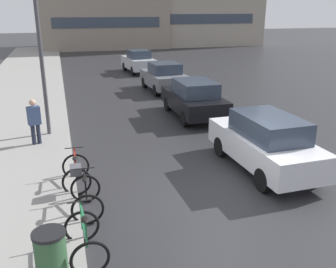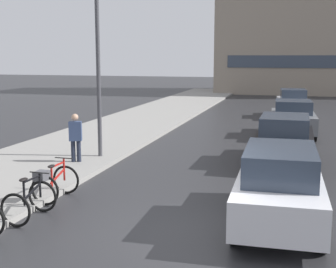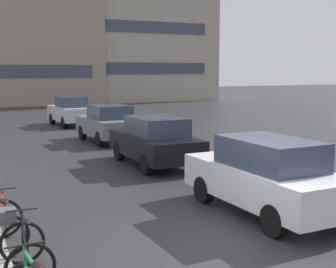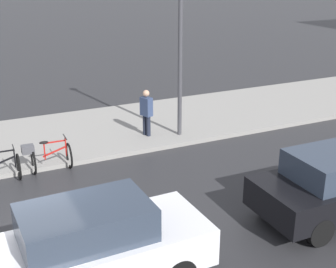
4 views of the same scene
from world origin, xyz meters
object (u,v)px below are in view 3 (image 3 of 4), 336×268
at_px(bicycle_second, 26,252).
at_px(car_grey, 109,123).
at_px(bicycle_third, 5,223).
at_px(car_black, 155,141).
at_px(car_white, 266,176).
at_px(car_silver, 71,111).

xyz_separation_m(bicycle_second, car_grey, (5.44, 12.64, 0.40)).
xyz_separation_m(bicycle_third, car_black, (5.38, 5.71, 0.33)).
relative_size(car_white, car_silver, 1.10).
relative_size(bicycle_second, car_black, 0.27).
distance_m(car_white, car_grey, 11.55).
bearing_deg(car_white, car_silver, 89.80).
bearing_deg(bicycle_third, car_grey, 63.71).
relative_size(bicycle_third, car_white, 0.32).
distance_m(bicycle_second, car_grey, 13.77).
height_order(car_white, car_silver, car_white).
xyz_separation_m(bicycle_second, car_white, (5.29, 1.09, 0.45)).
bearing_deg(car_grey, car_white, -90.74).
relative_size(car_white, car_grey, 1.09).
distance_m(car_grey, car_silver, 6.78).
height_order(bicycle_second, car_grey, car_grey).
xyz_separation_m(bicycle_third, car_white, (5.45, -0.23, 0.37)).
xyz_separation_m(car_black, car_silver, (0.13, 12.40, -0.00)).
height_order(bicycle_second, car_silver, car_silver).
xyz_separation_m(car_grey, car_silver, (-0.08, 6.78, 0.01)).
distance_m(bicycle_third, car_black, 7.85).
bearing_deg(car_silver, car_white, -90.20).
distance_m(bicycle_third, car_silver, 18.93).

